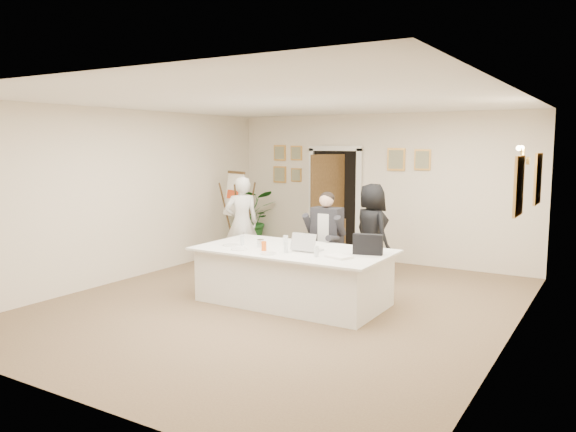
% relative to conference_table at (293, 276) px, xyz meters
% --- Properties ---
extents(floor, '(7.00, 7.00, 0.00)m').
position_rel_conference_table_xyz_m(floor, '(-0.11, -0.13, -0.39)').
color(floor, brown).
rests_on(floor, ground).
extents(ceiling, '(6.00, 7.00, 0.02)m').
position_rel_conference_table_xyz_m(ceiling, '(-0.11, -0.13, 2.41)').
color(ceiling, white).
rests_on(ceiling, wall_back).
extents(wall_back, '(6.00, 0.10, 2.80)m').
position_rel_conference_table_xyz_m(wall_back, '(-0.11, 3.37, 1.01)').
color(wall_back, beige).
rests_on(wall_back, floor).
extents(wall_front, '(6.00, 0.10, 2.80)m').
position_rel_conference_table_xyz_m(wall_front, '(-0.11, -3.63, 1.01)').
color(wall_front, beige).
rests_on(wall_front, floor).
extents(wall_left, '(0.10, 7.00, 2.80)m').
position_rel_conference_table_xyz_m(wall_left, '(-3.11, -0.13, 1.01)').
color(wall_left, beige).
rests_on(wall_left, floor).
extents(wall_right, '(0.10, 7.00, 2.80)m').
position_rel_conference_table_xyz_m(wall_right, '(2.89, -0.13, 1.01)').
color(wall_right, beige).
rests_on(wall_right, floor).
extents(doorway, '(1.14, 0.86, 2.20)m').
position_rel_conference_table_xyz_m(doorway, '(-0.99, 3.19, 0.65)').
color(doorway, black).
rests_on(doorway, floor).
extents(pictures_back_wall, '(3.40, 0.06, 0.80)m').
position_rel_conference_table_xyz_m(pictures_back_wall, '(-0.91, 3.34, 1.46)').
color(pictures_back_wall, gold).
rests_on(pictures_back_wall, wall_back).
extents(pictures_right_wall, '(0.06, 2.20, 0.80)m').
position_rel_conference_table_xyz_m(pictures_right_wall, '(2.86, 1.07, 1.36)').
color(pictures_right_wall, gold).
rests_on(pictures_right_wall, wall_right).
extents(wall_sconce, '(0.20, 0.30, 0.24)m').
position_rel_conference_table_xyz_m(wall_sconce, '(2.79, 1.07, 1.71)').
color(wall_sconce, gold).
rests_on(wall_sconce, wall_right).
extents(conference_table, '(2.70, 1.44, 0.78)m').
position_rel_conference_table_xyz_m(conference_table, '(0.00, 0.00, 0.00)').
color(conference_table, white).
rests_on(conference_table, floor).
extents(seated_man, '(0.74, 0.77, 1.51)m').
position_rel_conference_table_xyz_m(seated_man, '(-0.08, 1.13, 0.36)').
color(seated_man, black).
rests_on(seated_man, floor).
extents(flip_chart, '(0.60, 0.48, 1.68)m').
position_rel_conference_table_xyz_m(flip_chart, '(-2.50, 2.12, 0.38)').
color(flip_chart, '#322210').
rests_on(flip_chart, floor).
extents(standing_man, '(0.71, 0.71, 1.66)m').
position_rel_conference_table_xyz_m(standing_man, '(-1.95, 1.47, 0.44)').
color(standing_man, silver).
rests_on(standing_man, floor).
extents(standing_woman, '(0.93, 0.85, 1.60)m').
position_rel_conference_table_xyz_m(standing_woman, '(0.39, 1.87, 0.40)').
color(standing_woman, black).
rests_on(standing_woman, floor).
extents(potted_palm, '(1.53, 1.49, 1.29)m').
position_rel_conference_table_xyz_m(potted_palm, '(-2.91, 3.07, 0.25)').
color(potted_palm, '#206224').
rests_on(potted_palm, floor).
extents(laptop, '(0.37, 0.38, 0.28)m').
position_rel_conference_table_xyz_m(laptop, '(0.24, -0.00, 0.52)').
color(laptop, '#B7BABC').
rests_on(laptop, conference_table).
extents(laptop_bag, '(0.41, 0.19, 0.27)m').
position_rel_conference_table_xyz_m(laptop_bag, '(1.06, 0.16, 0.52)').
color(laptop_bag, black).
rests_on(laptop_bag, conference_table).
extents(paper_stack, '(0.37, 0.31, 0.03)m').
position_rel_conference_table_xyz_m(paper_stack, '(0.82, -0.23, 0.40)').
color(paper_stack, white).
rests_on(paper_stack, conference_table).
extents(plate_left, '(0.25, 0.25, 0.01)m').
position_rel_conference_table_xyz_m(plate_left, '(-0.90, -0.25, 0.39)').
color(plate_left, white).
rests_on(plate_left, conference_table).
extents(plate_mid, '(0.29, 0.29, 0.01)m').
position_rel_conference_table_xyz_m(plate_mid, '(-0.61, -0.44, 0.39)').
color(plate_mid, white).
rests_on(plate_mid, conference_table).
extents(plate_near, '(0.28, 0.28, 0.01)m').
position_rel_conference_table_xyz_m(plate_near, '(-0.09, -0.49, 0.39)').
color(plate_near, white).
rests_on(plate_near, conference_table).
extents(glass_a, '(0.07, 0.07, 0.14)m').
position_rel_conference_table_xyz_m(glass_a, '(-0.77, -0.14, 0.45)').
color(glass_a, silver).
rests_on(glass_a, conference_table).
extents(glass_b, '(0.06, 0.06, 0.14)m').
position_rel_conference_table_xyz_m(glass_b, '(0.06, -0.30, 0.45)').
color(glass_b, silver).
rests_on(glass_b, conference_table).
extents(glass_c, '(0.07, 0.07, 0.14)m').
position_rel_conference_table_xyz_m(glass_c, '(0.54, -0.32, 0.45)').
color(glass_c, silver).
rests_on(glass_c, conference_table).
extents(glass_d, '(0.08, 0.08, 0.14)m').
position_rel_conference_table_xyz_m(glass_d, '(-0.26, 0.21, 0.45)').
color(glass_d, silver).
rests_on(glass_d, conference_table).
extents(oj_glass, '(0.08, 0.08, 0.13)m').
position_rel_conference_table_xyz_m(oj_glass, '(-0.27, -0.33, 0.45)').
color(oj_glass, '#E65813').
rests_on(oj_glass, conference_table).
extents(steel_jug, '(0.11, 0.11, 0.11)m').
position_rel_conference_table_xyz_m(steel_jug, '(-0.47, -0.12, 0.44)').
color(steel_jug, silver).
rests_on(steel_jug, conference_table).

